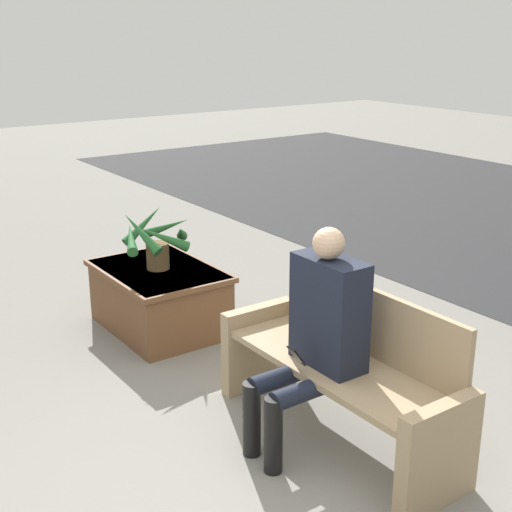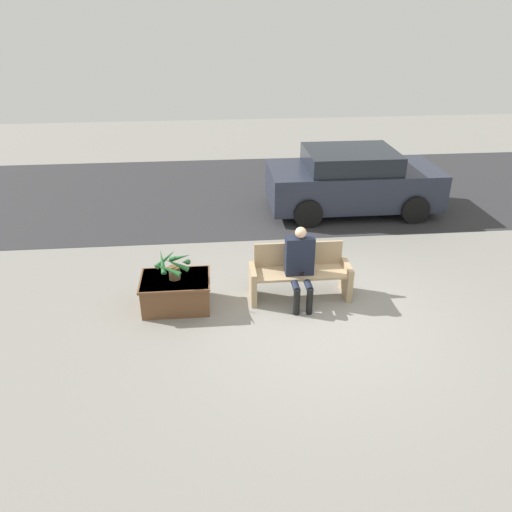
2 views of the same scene
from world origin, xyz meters
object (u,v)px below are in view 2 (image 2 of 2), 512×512
Objects in this scene: person_seated at (300,262)px; planter_box at (176,291)px; parked_car at (352,181)px; bench at (300,273)px; potted_plant at (173,265)px.

planter_box is at bearing 179.03° from person_seated.
parked_car is (3.88, 3.85, 0.44)m from planter_box.
potted_plant is at bearing -175.66° from bench.
bench is at bearing 79.14° from person_seated.
planter_box is 5.49m from parked_car.
potted_plant is at bearing 179.39° from person_seated.
potted_plant reaches higher than planter_box.
planter_box is at bearing -135.19° from parked_car.
parked_car is at bearing 44.87° from potted_plant.
person_seated is 2.03m from planter_box.
person_seated is 4.33m from parked_car.
person_seated is at bearing -100.86° from bench.
planter_box is 1.78× the size of potted_plant.
person_seated is 0.34× the size of parked_car.
person_seated is 1.99m from potted_plant.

